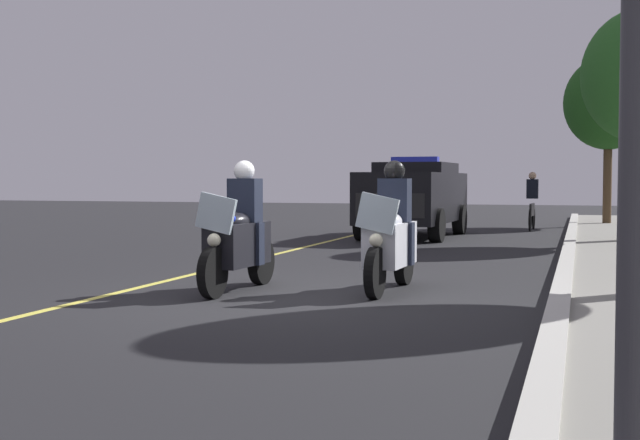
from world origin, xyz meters
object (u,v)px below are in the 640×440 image
object	(u,v)px
tree_behind_suv	(609,103)
police_suv	(414,195)
cyclist_background	(532,201)
police_motorcycle_lead_left	(239,238)
police_motorcycle_lead_right	(391,238)

from	to	relation	value
tree_behind_suv	police_suv	bearing A→B (deg)	-35.38
police_suv	tree_behind_suv	bearing A→B (deg)	144.62
police_suv	cyclist_background	bearing A→B (deg)	144.73
cyclist_background	tree_behind_suv	size ratio (longest dim) A/B	0.33
police_motorcycle_lead_left	tree_behind_suv	distance (m)	18.64
police_suv	tree_behind_suv	world-z (taller)	tree_behind_suv
police_motorcycle_lead_right	police_suv	size ratio (longest dim) A/B	0.43
police_motorcycle_lead_left	police_motorcycle_lead_right	distance (m)	2.00
police_motorcycle_lead_left	police_motorcycle_lead_right	world-z (taller)	same
cyclist_background	tree_behind_suv	world-z (taller)	tree_behind_suv
police_motorcycle_lead_left	police_suv	distance (m)	10.84
tree_behind_suv	police_motorcycle_lead_left	bearing A→B (deg)	-16.02
cyclist_background	tree_behind_suv	distance (m)	4.76
police_motorcycle_lead_right	cyclist_background	bearing A→B (deg)	175.82
police_motorcycle_lead_left	police_suv	bearing A→B (deg)	178.81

